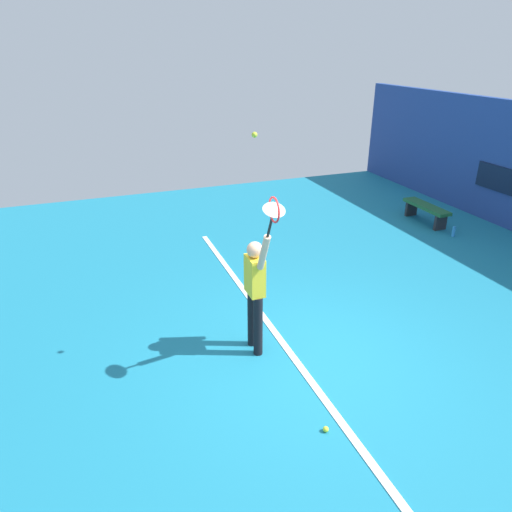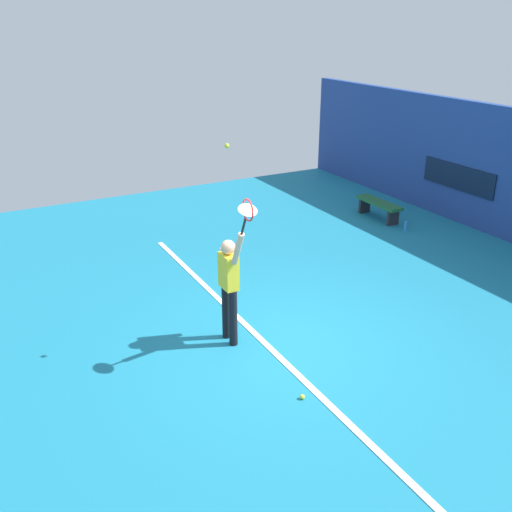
{
  "view_description": "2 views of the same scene",
  "coord_description": "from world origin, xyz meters",
  "px_view_note": "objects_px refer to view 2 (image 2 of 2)",
  "views": [
    {
      "loc": [
        4.86,
        -2.61,
        4.07
      ],
      "look_at": [
        -0.45,
        -0.61,
        1.51
      ],
      "focal_mm": 32.97,
      "sensor_mm": 36.0,
      "label": 1
    },
    {
      "loc": [
        6.54,
        -3.93,
        4.72
      ],
      "look_at": [
        -0.26,
        -0.27,
        1.46
      ],
      "focal_mm": 40.08,
      "sensor_mm": 36.0,
      "label": 2
    }
  ],
  "objects_px": {
    "tennis_racket": "(247,212)",
    "court_bench": "(379,206)",
    "water_bottle": "(406,226)",
    "tennis_player": "(229,282)",
    "tennis_ball": "(227,146)",
    "spare_ball": "(302,397)"
  },
  "relations": [
    {
      "from": "tennis_racket",
      "to": "court_bench",
      "type": "bearing_deg",
      "value": 125.25
    },
    {
      "from": "tennis_racket",
      "to": "spare_ball",
      "type": "distance_m",
      "value": 2.57
    },
    {
      "from": "tennis_player",
      "to": "tennis_ball",
      "type": "relative_size",
      "value": 28.74
    },
    {
      "from": "water_bottle",
      "to": "spare_ball",
      "type": "bearing_deg",
      "value": -52.67
    },
    {
      "from": "tennis_ball",
      "to": "water_bottle",
      "type": "relative_size",
      "value": 0.28
    },
    {
      "from": "water_bottle",
      "to": "spare_ball",
      "type": "height_order",
      "value": "water_bottle"
    },
    {
      "from": "tennis_player",
      "to": "court_bench",
      "type": "bearing_deg",
      "value": 121.07
    },
    {
      "from": "court_bench",
      "to": "water_bottle",
      "type": "distance_m",
      "value": 1.03
    },
    {
      "from": "court_bench",
      "to": "spare_ball",
      "type": "xyz_separation_m",
      "value": [
        5.32,
        -5.65,
        -0.3
      ]
    },
    {
      "from": "tennis_racket",
      "to": "water_bottle",
      "type": "bearing_deg",
      "value": 118.1
    },
    {
      "from": "tennis_player",
      "to": "court_bench",
      "type": "relative_size",
      "value": 1.4
    },
    {
      "from": "tennis_player",
      "to": "water_bottle",
      "type": "bearing_deg",
      "value": 113.26
    },
    {
      "from": "tennis_player",
      "to": "tennis_ball",
      "type": "distance_m",
      "value": 2.11
    },
    {
      "from": "tennis_ball",
      "to": "water_bottle",
      "type": "xyz_separation_m",
      "value": [
        -2.66,
        5.91,
        -2.99
      ]
    },
    {
      "from": "court_bench",
      "to": "tennis_racket",
      "type": "bearing_deg",
      "value": -54.75
    },
    {
      "from": "tennis_racket",
      "to": "tennis_ball",
      "type": "relative_size",
      "value": 9.1
    },
    {
      "from": "court_bench",
      "to": "spare_ball",
      "type": "bearing_deg",
      "value": -46.74
    },
    {
      "from": "tennis_player",
      "to": "spare_ball",
      "type": "relative_size",
      "value": 28.74
    },
    {
      "from": "tennis_ball",
      "to": "court_bench",
      "type": "relative_size",
      "value": 0.05
    },
    {
      "from": "court_bench",
      "to": "spare_ball",
      "type": "distance_m",
      "value": 7.77
    },
    {
      "from": "court_bench",
      "to": "spare_ball",
      "type": "relative_size",
      "value": 20.59
    },
    {
      "from": "tennis_racket",
      "to": "tennis_ball",
      "type": "distance_m",
      "value": 0.93
    }
  ]
}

